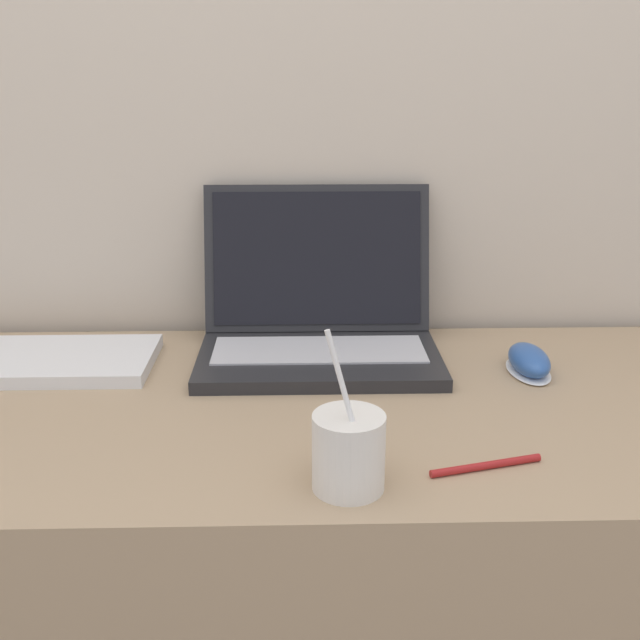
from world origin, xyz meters
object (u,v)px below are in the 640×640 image
(drink_cup, at_px, (349,450))
(pen, at_px, (486,466))
(laptop, at_px, (318,317))
(computer_mouse, at_px, (529,361))
(external_keyboard, at_px, (16,361))

(drink_cup, height_order, pen, drink_cup)
(drink_cup, bearing_deg, laptop, 93.20)
(laptop, height_order, computer_mouse, laptop)
(external_keyboard, distance_m, pen, 0.73)
(computer_mouse, distance_m, external_keyboard, 0.78)
(drink_cup, distance_m, external_keyboard, 0.61)
(laptop, relative_size, drink_cup, 2.00)
(drink_cup, height_order, computer_mouse, drink_cup)
(computer_mouse, bearing_deg, external_keyboard, 176.94)
(computer_mouse, height_order, pen, computer_mouse)
(laptop, distance_m, computer_mouse, 0.33)
(computer_mouse, xyz_separation_m, external_keyboard, (-0.78, 0.04, -0.01))
(laptop, relative_size, external_keyboard, 0.89)
(external_keyboard, xyz_separation_m, pen, (0.65, -0.33, -0.01))
(drink_cup, relative_size, computer_mouse, 1.62)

